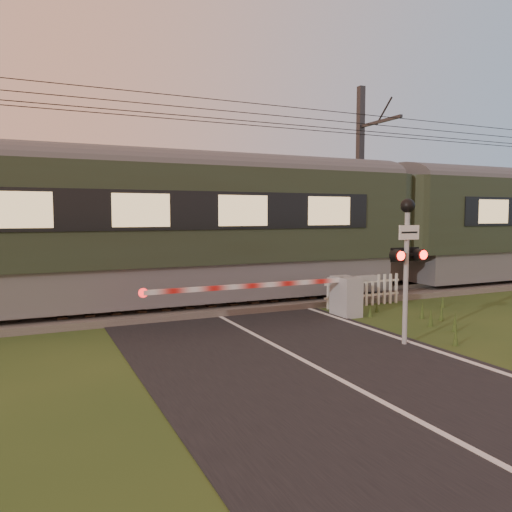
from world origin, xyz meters
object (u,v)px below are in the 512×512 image
picket_fence (363,291)px  crossing_signal (407,245)px  train (386,224)px  catenary_mast (361,183)px  boom_gate (337,295)px

picket_fence → crossing_signal: bearing=-115.8°
train → crossing_signal: bearing=-126.0°
catenary_mast → picket_fence: bearing=-124.9°
crossing_signal → catenary_mast: bearing=59.4°
train → crossing_signal: train is taller
boom_gate → picket_fence: boom_gate is taller
boom_gate → picket_fence: 1.91m
boom_gate → picket_fence: size_ratio=2.42×
train → catenary_mast: 2.79m
train → boom_gate: size_ratio=6.95×
picket_fence → catenary_mast: (2.88, 4.13, 3.53)m
train → boom_gate: bearing=-144.0°
boom_gate → picket_fence: bearing=31.6°
train → picket_fence: size_ratio=16.79×
crossing_signal → catenary_mast: catenary_mast is taller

